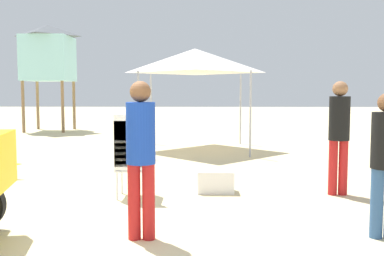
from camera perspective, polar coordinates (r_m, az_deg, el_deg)
The scene contains 7 objects.
ground at distance 5.32m, azimuth -17.10°, elevation -13.45°, with size 80.00×80.00×0.00m, color beige.
stacked_plastic_chairs at distance 6.82m, azimuth -7.76°, elevation -2.83°, with size 0.48×0.48×1.29m.
lifeguard_near_center at distance 4.89m, azimuth -6.57°, elevation -2.67°, with size 0.32×0.32×1.75m.
lifeguard_near_right at distance 7.33m, azimuth 18.35°, elevation -0.18°, with size 0.32×0.32×1.79m.
popup_canopy at distance 12.35m, azimuth 0.40°, elevation 8.61°, with size 2.82×2.82×2.80m.
lifeguard_tower at distance 19.13m, azimuth -17.96°, elevation 9.13°, with size 1.98×1.98×4.28m.
cooler_box at distance 7.27m, azimuth 3.05°, elevation -6.85°, with size 0.58×0.37×0.35m, color white.
Camera 1 is at (1.62, -4.79, 1.65)m, focal length 41.58 mm.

